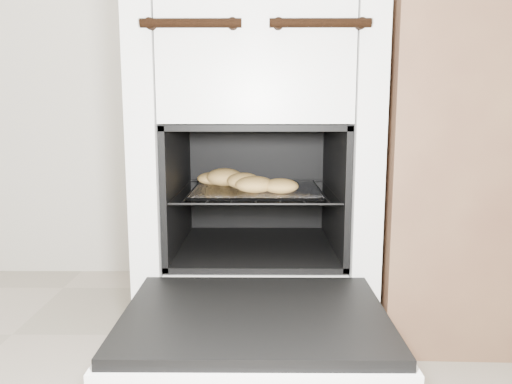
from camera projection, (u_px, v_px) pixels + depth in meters
stove at (256, 167)px, 1.37m from camera, size 0.57×0.63×0.87m
oven_door at (255, 320)px, 0.94m from camera, size 0.51×0.40×0.04m
oven_rack at (256, 191)px, 1.32m from camera, size 0.41×0.40×0.01m
foil_sheet at (256, 190)px, 1.30m from camera, size 0.32×0.28×0.01m
baked_rolls at (240, 181)px, 1.30m from camera, size 0.29×0.25×0.05m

